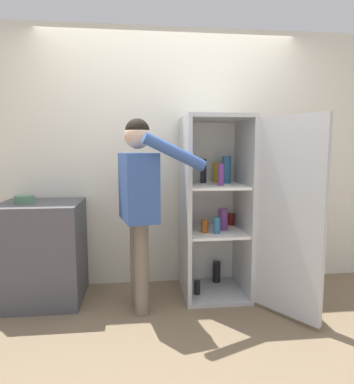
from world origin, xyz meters
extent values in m
plane|color=#7A664C|center=(0.00, 0.00, 0.00)|extent=(12.00, 12.00, 0.00)
cube|color=silver|center=(0.00, 0.98, 1.27)|extent=(7.00, 0.06, 2.55)
cube|color=#B7BABC|center=(0.40, 0.61, 0.02)|extent=(0.59, 0.64, 0.04)
cube|color=#B7BABC|center=(0.40, 0.61, 1.65)|extent=(0.59, 0.64, 0.04)
cube|color=white|center=(0.40, 0.91, 0.84)|extent=(0.59, 0.03, 1.60)
cube|color=#B7BABC|center=(0.12, 0.61, 0.84)|extent=(0.04, 0.64, 1.60)
cube|color=#B7BABC|center=(0.68, 0.61, 0.84)|extent=(0.03, 0.64, 1.60)
cube|color=white|center=(0.40, 0.61, 0.60)|extent=(0.52, 0.57, 0.02)
cube|color=white|center=(0.40, 0.61, 1.04)|extent=(0.52, 0.57, 0.02)
cube|color=#B7BABC|center=(0.88, 0.05, 0.84)|extent=(0.36, 0.52, 1.60)
cylinder|color=black|center=(0.22, 0.51, 0.10)|extent=(0.06, 0.06, 0.13)
cylinder|color=black|center=(0.47, 0.78, 0.14)|extent=(0.08, 0.08, 0.21)
cylinder|color=maroon|center=(0.62, 0.82, 0.67)|extent=(0.07, 0.07, 0.11)
cylinder|color=teal|center=(0.54, 0.73, 1.18)|extent=(0.09, 0.09, 0.26)
cylinder|color=#9E4C19|center=(0.29, 0.54, 0.67)|extent=(0.06, 0.06, 0.12)
cylinder|color=teal|center=(0.39, 0.49, 0.69)|extent=(0.07, 0.07, 0.15)
cylinder|color=#723884|center=(0.43, 0.52, 1.15)|extent=(0.06, 0.06, 0.20)
cylinder|color=#B78C1E|center=(0.47, 0.82, 1.15)|extent=(0.07, 0.07, 0.20)
cylinder|color=#723884|center=(0.48, 0.62, 0.71)|extent=(0.09, 0.09, 0.20)
cylinder|color=black|center=(0.32, 0.77, 1.16)|extent=(0.06, 0.06, 0.23)
cylinder|color=#726656|center=(-0.33, 0.43, 0.39)|extent=(0.12, 0.12, 0.79)
cylinder|color=#726656|center=(-0.29, 0.24, 0.39)|extent=(0.12, 0.12, 0.79)
cube|color=#335193|center=(-0.31, 0.33, 1.06)|extent=(0.34, 0.50, 0.56)
sphere|color=#DBAD89|center=(-0.31, 0.33, 1.48)|extent=(0.22, 0.22, 0.22)
sphere|color=black|center=(-0.31, 0.33, 1.52)|extent=(0.20, 0.20, 0.20)
cylinder|color=#335193|center=(-0.36, 0.59, 1.04)|extent=(0.09, 0.09, 0.52)
cylinder|color=#335193|center=(-0.03, 0.13, 1.35)|extent=(0.52, 0.19, 0.30)
cube|color=#4C4C51|center=(-1.18, 0.62, 0.45)|extent=(0.71, 0.63, 0.90)
cylinder|color=#517F5B|center=(-1.31, 0.62, 0.94)|extent=(0.17, 0.17, 0.07)
camera|label=1|loc=(-0.31, -2.49, 1.37)|focal=32.00mm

